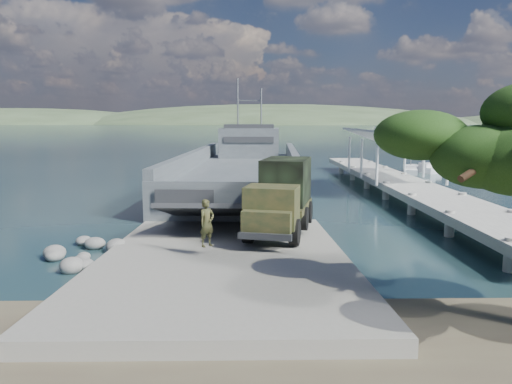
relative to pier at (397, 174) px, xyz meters
name	(u,v)px	position (x,y,z in m)	size (l,w,h in m)	color
ground	(226,259)	(-13.00, -18.77, -1.60)	(1400.00, 1400.00, 0.00)	#183239
boat_ramp	(224,260)	(-13.00, -19.77, -1.35)	(10.00, 18.00, 0.50)	gray
shoreline_rocks	(86,256)	(-19.20, -18.27, -1.60)	(3.20, 5.60, 0.90)	slate
distant_headlands	(290,124)	(37.00, 541.23, -1.60)	(1000.00, 240.00, 48.00)	#374B2F
pier	(397,174)	(0.00, 0.00, 0.00)	(6.40, 44.00, 6.10)	#9B9A91
landing_craft	(243,177)	(-12.43, 4.38, -0.68)	(11.40, 38.22, 11.22)	#495156
military_truck	(282,196)	(-10.35, -15.55, 0.65)	(3.99, 7.88, 3.51)	black
soldier	(207,232)	(-13.69, -20.00, -0.13)	(0.71, 0.47, 1.94)	#24301B
sailboat_near	(410,171)	(6.08, 15.09, -1.29)	(2.66, 4.92, 5.75)	white
sailboat_far	(423,169)	(8.01, 16.72, -1.26)	(2.97, 5.38, 6.29)	white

